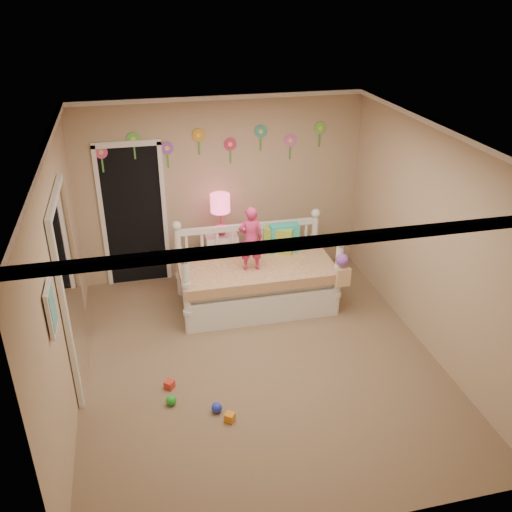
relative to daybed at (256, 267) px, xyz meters
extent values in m
cube|color=#7F684C|center=(-0.24, -1.23, -0.55)|extent=(4.00, 4.50, 0.01)
cube|color=white|center=(-0.24, -1.23, 2.05)|extent=(4.00, 4.50, 0.01)
cube|color=tan|center=(-0.24, 1.02, 0.75)|extent=(4.00, 0.01, 2.60)
cube|color=tan|center=(-2.24, -1.23, 0.75)|extent=(0.01, 4.50, 2.60)
cube|color=tan|center=(1.76, -1.23, 0.75)|extent=(0.01, 4.50, 2.60)
cube|color=#27C4A9|center=(0.46, 0.27, 0.26)|extent=(0.40, 0.14, 0.39)
cube|color=#9FC33B|center=(0.37, 0.24, 0.24)|extent=(0.39, 0.29, 0.35)
imported|color=#DC3271|center=(-0.10, -0.14, 0.49)|extent=(0.32, 0.22, 0.85)
cube|color=white|center=(-0.33, 0.72, -0.18)|extent=(0.45, 0.35, 0.74)
sphere|color=#D81C5A|center=(-0.33, 0.72, 0.27)|extent=(0.16, 0.16, 0.16)
cylinder|color=#D81C5A|center=(-0.33, 0.72, 0.44)|extent=(0.03, 0.03, 0.34)
cylinder|color=#FF4C7C|center=(-0.33, 0.72, 0.66)|extent=(0.27, 0.27, 0.25)
cube|color=black|center=(-1.49, 1.00, 0.48)|extent=(0.90, 0.04, 2.07)
cube|color=white|center=(-2.20, -0.93, 0.50)|extent=(0.07, 1.30, 2.10)
cube|color=white|center=(-2.21, -2.13, 1.00)|extent=(0.05, 0.34, 0.42)
camera|label=1|loc=(-1.45, -6.23, 3.41)|focal=38.72mm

